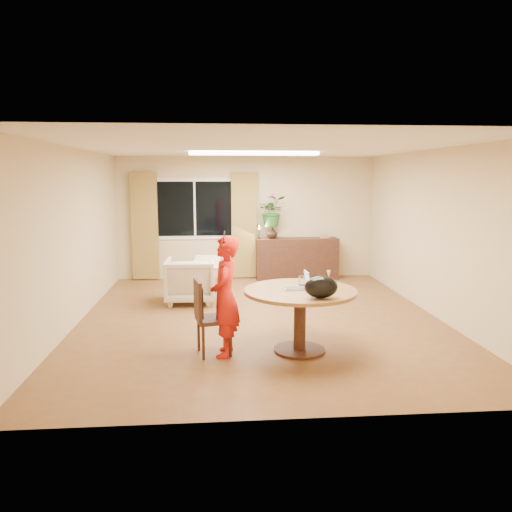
{
  "coord_description": "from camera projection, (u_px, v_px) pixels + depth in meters",
  "views": [
    {
      "loc": [
        -0.68,
        -7.44,
        2.17
      ],
      "look_at": [
        -0.08,
        -0.2,
        1.02
      ],
      "focal_mm": 35.0,
      "sensor_mm": 36.0,
      "label": 1
    }
  ],
  "objects": [
    {
      "name": "floor",
      "position": [
        260.0,
        319.0,
        7.72
      ],
      "size": [
        6.5,
        6.5,
        0.0
      ],
      "primitive_type": "plane",
      "color": "brown",
      "rests_on": "ground"
    },
    {
      "name": "ceiling",
      "position": [
        260.0,
        147.0,
        7.31
      ],
      "size": [
        6.5,
        6.5,
        0.0
      ],
      "primitive_type": "plane",
      "rotation": [
        3.14,
        0.0,
        0.0
      ],
      "color": "white",
      "rests_on": "wall_back"
    },
    {
      "name": "wall_back",
      "position": [
        246.0,
        218.0,
        10.72
      ],
      "size": [
        5.5,
        0.0,
        5.5
      ],
      "primitive_type": "plane",
      "rotation": [
        1.57,
        0.0,
        0.0
      ],
      "color": "#D2B788",
      "rests_on": "floor"
    },
    {
      "name": "wall_left",
      "position": [
        73.0,
        237.0,
        7.29
      ],
      "size": [
        0.0,
        6.5,
        6.5
      ],
      "primitive_type": "plane",
      "rotation": [
        1.57,
        0.0,
        1.57
      ],
      "color": "#D2B788",
      "rests_on": "floor"
    },
    {
      "name": "wall_right",
      "position": [
        436.0,
        234.0,
        7.74
      ],
      "size": [
        0.0,
        6.5,
        6.5
      ],
      "primitive_type": "plane",
      "rotation": [
        1.57,
        0.0,
        -1.57
      ],
      "color": "#D2B788",
      "rests_on": "floor"
    },
    {
      "name": "window",
      "position": [
        195.0,
        209.0,
        10.58
      ],
      "size": [
        1.7,
        0.03,
        1.3
      ],
      "color": "white",
      "rests_on": "wall_back"
    },
    {
      "name": "curtain_left",
      "position": [
        145.0,
        226.0,
        10.47
      ],
      "size": [
        0.55,
        0.08,
        2.25
      ],
      "primitive_type": "cube",
      "color": "brown",
      "rests_on": "wall_back"
    },
    {
      "name": "curtain_right",
      "position": [
        244.0,
        225.0,
        10.64
      ],
      "size": [
        0.55,
        0.08,
        2.25
      ],
      "primitive_type": "cube",
      "color": "brown",
      "rests_on": "wall_back"
    },
    {
      "name": "ceiling_panel",
      "position": [
        254.0,
        154.0,
        8.5
      ],
      "size": [
        2.2,
        0.35,
        0.05
      ],
      "primitive_type": "cube",
      "color": "white",
      "rests_on": "ceiling"
    },
    {
      "name": "dining_table",
      "position": [
        300.0,
        303.0,
        6.18
      ],
      "size": [
        1.4,
        1.4,
        0.8
      ],
      "color": "brown",
      "rests_on": "floor"
    },
    {
      "name": "dining_chair",
      "position": [
        214.0,
        317.0,
        6.12
      ],
      "size": [
        0.52,
        0.49,
        0.94
      ],
      "primitive_type": null,
      "rotation": [
        0.0,
        0.0,
        0.2
      ],
      "color": "black",
      "rests_on": "floor"
    },
    {
      "name": "child",
      "position": [
        225.0,
        297.0,
        6.04
      ],
      "size": [
        0.58,
        0.42,
        1.47
      ],
      "primitive_type": "imported",
      "rotation": [
        0.0,
        0.0,
        -1.7
      ],
      "color": "#B41D0D",
      "rests_on": "floor"
    },
    {
      "name": "laptop",
      "position": [
        296.0,
        280.0,
        6.18
      ],
      "size": [
        0.36,
        0.26,
        0.23
      ],
      "primitive_type": null,
      "rotation": [
        0.0,
        0.0,
        0.08
      ],
      "color": "#B7B7BC",
      "rests_on": "dining_table"
    },
    {
      "name": "tumbler",
      "position": [
        302.0,
        280.0,
        6.41
      ],
      "size": [
        0.09,
        0.09,
        0.12
      ],
      "primitive_type": null,
      "rotation": [
        0.0,
        0.0,
        0.12
      ],
      "color": "white",
      "rests_on": "dining_table"
    },
    {
      "name": "wine_glass",
      "position": [
        329.0,
        278.0,
        6.4
      ],
      "size": [
        0.08,
        0.08,
        0.19
      ],
      "primitive_type": null,
      "rotation": [
        0.0,
        0.0,
        -0.29
      ],
      "color": "white",
      "rests_on": "dining_table"
    },
    {
      "name": "pot_lid",
      "position": [
        316.0,
        283.0,
        6.44
      ],
      "size": [
        0.26,
        0.26,
        0.03
      ],
      "primitive_type": null,
      "rotation": [
        0.0,
        0.0,
        -0.28
      ],
      "color": "white",
      "rests_on": "dining_table"
    },
    {
      "name": "handbag",
      "position": [
        321.0,
        287.0,
        5.7
      ],
      "size": [
        0.4,
        0.25,
        0.26
      ],
      "primitive_type": null,
      "rotation": [
        0.0,
        0.0,
        -0.06
      ],
      "color": "black",
      "rests_on": "dining_table"
    },
    {
      "name": "armchair",
      "position": [
        190.0,
        280.0,
        8.68
      ],
      "size": [
        0.84,
        0.87,
        0.78
      ],
      "primitive_type": "imported",
      "rotation": [
        0.0,
        0.0,
        3.13
      ],
      "color": "#BCAB95",
      "rests_on": "floor"
    },
    {
      "name": "throw",
      "position": [
        207.0,
        258.0,
        8.59
      ],
      "size": [
        0.51,
        0.6,
        0.03
      ],
      "primitive_type": null,
      "rotation": [
        0.0,
        0.0,
        -0.11
      ],
      "color": "beige",
      "rests_on": "armchair"
    },
    {
      "name": "sideboard",
      "position": [
        297.0,
        259.0,
        10.7
      ],
      "size": [
        1.75,
        0.43,
        0.88
      ],
      "primitive_type": "cube",
      "color": "black",
      "rests_on": "floor"
    },
    {
      "name": "vase",
      "position": [
        272.0,
        233.0,
        10.57
      ],
      "size": [
        0.29,
        0.29,
        0.25
      ],
      "primitive_type": "imported",
      "rotation": [
        0.0,
        0.0,
        0.26
      ],
      "color": "black",
      "rests_on": "sideboard"
    },
    {
      "name": "bouquet",
      "position": [
        272.0,
        211.0,
        10.5
      ],
      "size": [
        0.62,
        0.54,
        0.66
      ],
      "primitive_type": "imported",
      "rotation": [
        0.0,
        0.0,
        -0.05
      ],
      "color": "#366D29",
      "rests_on": "vase"
    },
    {
      "name": "book_stack",
      "position": [
        324.0,
        236.0,
        10.68
      ],
      "size": [
        0.21,
        0.18,
        0.07
      ],
      "primitive_type": null,
      "rotation": [
        0.0,
        0.0,
        0.31
      ],
      "color": "#97664C",
      "rests_on": "sideboard"
    },
    {
      "name": "desk_lamp",
      "position": [
        259.0,
        232.0,
        10.49
      ],
      "size": [
        0.14,
        0.14,
        0.31
      ],
      "primitive_type": null,
      "rotation": [
        0.0,
        0.0,
        -0.07
      ],
      "color": "black",
      "rests_on": "sideboard"
    }
  ]
}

